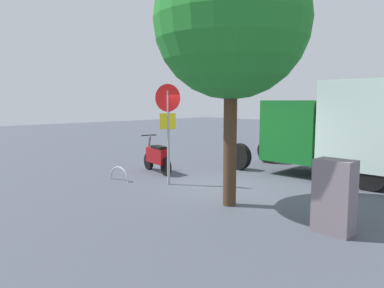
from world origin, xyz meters
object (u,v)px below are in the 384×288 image
box_truck_near (364,127)px  bike_rack_hoop (119,181)px  motorcycle (157,157)px  street_tree (231,21)px  utility_cabinet (334,197)px  stop_sign (168,118)px

box_truck_near → bike_rack_hoop: (4.97, 5.03, -1.60)m
motorcycle → bike_rack_hoop: (-0.19, 1.58, -0.52)m
street_tree → utility_cabinet: bearing=179.9°
street_tree → box_truck_near: bearing=-103.0°
box_truck_near → bike_rack_hoop: box_truck_near is taller
stop_sign → box_truck_near: bearing=-129.9°
street_tree → bike_rack_hoop: size_ratio=6.73×
box_truck_near → utility_cabinet: box_truck_near is taller
box_truck_near → stop_sign: box_truck_near is taller
box_truck_near → utility_cabinet: size_ratio=5.37×
box_truck_near → street_tree: size_ratio=1.24×
box_truck_near → stop_sign: (3.59, 4.29, 0.25)m
box_truck_near → street_tree: 5.32m
utility_cabinet → bike_rack_hoop: utility_cabinet is taller
bike_rack_hoop → motorcycle: bearing=-83.0°
utility_cabinet → bike_rack_hoop: bearing=3.7°
stop_sign → bike_rack_hoop: stop_sign is taller
motorcycle → utility_cabinet: utility_cabinet is taller
utility_cabinet → box_truck_near: bearing=-73.5°
box_truck_near → street_tree: bearing=74.6°
box_truck_near → bike_rack_hoop: bearing=43.0°
stop_sign → bike_rack_hoop: (1.38, 0.74, -1.86)m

